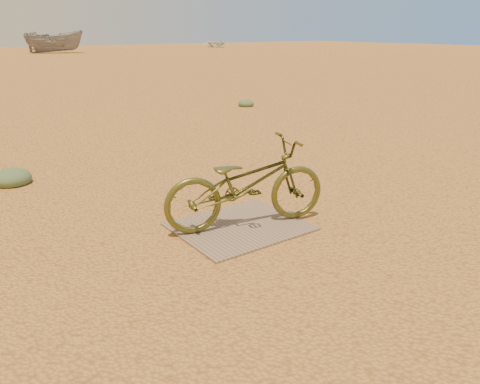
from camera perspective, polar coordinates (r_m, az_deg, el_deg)
ground at (r=4.72m, az=1.71°, el=-6.70°), size 120.00×120.00×0.00m
plywood_board at (r=5.15m, az=0.00°, el=-4.21°), size 1.36×1.14×0.02m
bicycle at (r=5.00m, az=0.77°, el=1.01°), size 1.91×1.07×0.95m
boat_mid_right at (r=46.62m, az=-21.68°, el=16.66°), size 5.34×3.48×1.93m
boat_far_right at (r=58.14m, az=-2.94°, el=17.66°), size 4.17×4.89×0.86m
kale_a at (r=7.33m, az=-25.93°, el=0.92°), size 0.52×0.52×0.28m
kale_b at (r=13.39m, az=0.74°, el=10.42°), size 0.44×0.44×0.24m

